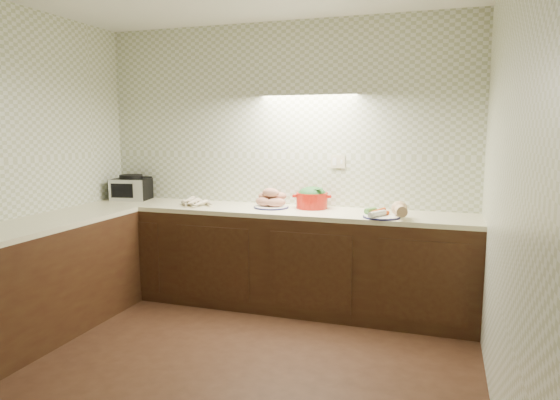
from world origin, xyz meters
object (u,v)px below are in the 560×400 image
(parsnip_pile, at_px, (198,202))
(sweet_potato_plate, at_px, (271,201))
(toaster_oven, at_px, (131,188))
(veg_plate, at_px, (390,212))
(onion_bowl, at_px, (270,201))
(dutch_oven, at_px, (312,198))

(parsnip_pile, relative_size, sweet_potato_plate, 1.16)
(toaster_oven, height_order, veg_plate, toaster_oven)
(parsnip_pile, relative_size, onion_bowl, 2.29)
(toaster_oven, height_order, dutch_oven, toaster_oven)
(onion_bowl, xyz_separation_m, dutch_oven, (0.41, -0.03, 0.05))
(toaster_oven, xyz_separation_m, veg_plate, (2.63, -0.25, -0.07))
(sweet_potato_plate, xyz_separation_m, onion_bowl, (-0.05, 0.11, -0.02))
(onion_bowl, bearing_deg, parsnip_pile, -162.69)
(onion_bowl, bearing_deg, dutch_oven, -3.78)
(toaster_oven, distance_m, veg_plate, 2.64)
(sweet_potato_plate, height_order, dutch_oven, dutch_oven)
(toaster_oven, relative_size, onion_bowl, 2.45)
(onion_bowl, distance_m, dutch_oven, 0.42)
(onion_bowl, bearing_deg, toaster_oven, -178.03)
(veg_plate, bearing_deg, sweet_potato_plate, 170.32)
(sweet_potato_plate, xyz_separation_m, dutch_oven, (0.36, 0.08, 0.03))
(sweet_potato_plate, bearing_deg, parsnip_pile, -172.57)
(parsnip_pile, height_order, onion_bowl, onion_bowl)
(dutch_oven, relative_size, veg_plate, 0.98)
(toaster_oven, relative_size, veg_plate, 1.09)
(dutch_oven, bearing_deg, sweet_potato_plate, -176.56)
(parsnip_pile, bearing_deg, toaster_oven, 169.59)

